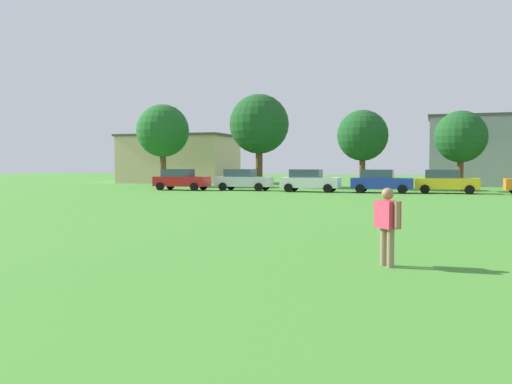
% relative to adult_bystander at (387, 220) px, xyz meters
% --- Properties ---
extents(ground_plane, '(160.00, 160.00, 0.00)m').
position_rel_adult_bystander_xyz_m(ground_plane, '(-6.57, 18.87, -0.95)').
color(ground_plane, '#42842D').
extents(adult_bystander, '(0.56, 0.61, 1.59)m').
position_rel_adult_bystander_xyz_m(adult_bystander, '(0.00, 0.00, 0.00)').
color(adult_bystander, '#8C7259').
rests_on(adult_bystander, ground).
extents(parked_car_red_0, '(4.30, 2.02, 1.68)m').
position_rel_adult_bystander_xyz_m(parked_car_red_0, '(-18.43, 29.14, -0.09)').
color(parked_car_red_0, red).
rests_on(parked_car_red_0, ground).
extents(parked_car_silver_1, '(4.30, 2.02, 1.68)m').
position_rel_adult_bystander_xyz_m(parked_car_silver_1, '(-13.53, 30.16, -0.09)').
color(parked_car_silver_1, silver).
rests_on(parked_car_silver_1, ground).
extents(parked_car_white_2, '(4.30, 2.02, 1.68)m').
position_rel_adult_bystander_xyz_m(parked_car_white_2, '(-8.09, 29.50, -0.09)').
color(parked_car_white_2, white).
rests_on(parked_car_white_2, ground).
extents(parked_car_blue_3, '(4.30, 2.02, 1.68)m').
position_rel_adult_bystander_xyz_m(parked_car_blue_3, '(-2.87, 29.66, -0.09)').
color(parked_car_blue_3, '#1E38AD').
rests_on(parked_car_blue_3, ground).
extents(parked_car_yellow_4, '(4.30, 2.02, 1.68)m').
position_rel_adult_bystander_xyz_m(parked_car_yellow_4, '(1.55, 30.30, -0.09)').
color(parked_car_yellow_4, yellow).
rests_on(parked_car_yellow_4, ground).
extents(tree_far_left, '(4.89, 4.89, 7.62)m').
position_rel_adult_bystander_xyz_m(tree_far_left, '(-23.34, 35.65, 4.20)').
color(tree_far_left, brown).
rests_on(tree_far_left, ground).
extents(tree_left, '(5.38, 5.38, 8.39)m').
position_rel_adult_bystander_xyz_m(tree_left, '(-14.42, 37.11, 4.72)').
color(tree_left, brown).
rests_on(tree_left, ground).
extents(tree_center, '(4.19, 4.19, 6.53)m').
position_rel_adult_bystander_xyz_m(tree_center, '(-4.91, 35.33, 3.46)').
color(tree_center, brown).
rests_on(tree_center, ground).
extents(tree_right, '(3.92, 3.92, 6.12)m').
position_rel_adult_bystander_xyz_m(tree_right, '(2.64, 33.78, 3.18)').
color(tree_right, brown).
rests_on(tree_right, ground).
extents(house_left, '(9.46, 6.28, 6.66)m').
position_rel_adult_bystander_xyz_m(house_left, '(4.82, 45.91, 2.39)').
color(house_left, '#9999A3').
rests_on(house_left, ground).
extents(house_right, '(12.13, 8.36, 5.32)m').
position_rel_adult_bystander_xyz_m(house_right, '(-26.56, 45.91, 1.72)').
color(house_right, beige).
rests_on(house_right, ground).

